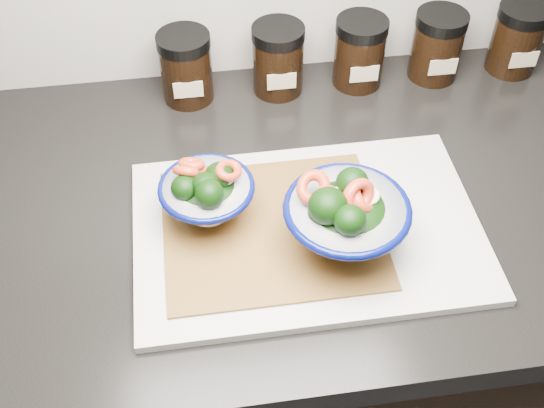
{
  "coord_description": "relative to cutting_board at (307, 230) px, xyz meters",
  "views": [
    {
      "loc": [
        -0.18,
        0.81,
        1.58
      ],
      "look_at": [
        -0.1,
        1.38,
        0.96
      ],
      "focal_mm": 45.0,
      "sensor_mm": 36.0,
      "label": 1
    }
  ],
  "objects": [
    {
      "name": "spice_jar_d",
      "position": [
        0.26,
        0.31,
        0.05
      ],
      "size": [
        0.08,
        0.08,
        0.11
      ],
      "color": "black",
      "rests_on": "countertop"
    },
    {
      "name": "bamboo_mat",
      "position": [
        -0.05,
        0.0,
        0.01
      ],
      "size": [
        0.28,
        0.24,
        0.0
      ],
      "primitive_type": "cube",
      "color": "olive",
      "rests_on": "cutting_board"
    },
    {
      "name": "bowl_right",
      "position": [
        0.04,
        -0.04,
        0.06
      ],
      "size": [
        0.16,
        0.16,
        0.12
      ],
      "rotation": [
        0.0,
        0.0,
        -0.04
      ],
      "color": "white",
      "rests_on": "bamboo_mat"
    },
    {
      "name": "bowl_left",
      "position": [
        -0.13,
        0.03,
        0.05
      ],
      "size": [
        0.12,
        0.12,
        0.09
      ],
      "rotation": [
        0.0,
        0.0,
        -0.2
      ],
      "color": "white",
      "rests_on": "bamboo_mat"
    },
    {
      "name": "spice_jar_b",
      "position": [
        0.01,
        0.31,
        0.05
      ],
      "size": [
        0.08,
        0.08,
        0.11
      ],
      "color": "black",
      "rests_on": "countertop"
    },
    {
      "name": "cutting_board",
      "position": [
        0.0,
        0.0,
        0.0
      ],
      "size": [
        0.45,
        0.3,
        0.01
      ],
      "primitive_type": "cube",
      "color": "beige",
      "rests_on": "countertop"
    },
    {
      "name": "countertop",
      "position": [
        0.05,
        0.07,
        -0.03
      ],
      "size": [
        3.5,
        0.6,
        0.04
      ],
      "primitive_type": "cube",
      "color": "black",
      "rests_on": "cabinet"
    },
    {
      "name": "spice_jar_a",
      "position": [
        -0.14,
        0.31,
        0.05
      ],
      "size": [
        0.08,
        0.08,
        0.11
      ],
      "color": "black",
      "rests_on": "countertop"
    },
    {
      "name": "spice_jar_c",
      "position": [
        0.14,
        0.31,
        0.05
      ],
      "size": [
        0.08,
        0.08,
        0.11
      ],
      "color": "black",
      "rests_on": "countertop"
    },
    {
      "name": "spice_jar_e",
      "position": [
        0.4,
        0.31,
        0.05
      ],
      "size": [
        0.08,
        0.08,
        0.11
      ],
      "color": "black",
      "rests_on": "countertop"
    },
    {
      "name": "cabinet",
      "position": [
        0.05,
        0.07,
        -0.48
      ],
      "size": [
        3.43,
        0.58,
        0.86
      ],
      "primitive_type": "cube",
      "color": "black",
      "rests_on": "ground"
    }
  ]
}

